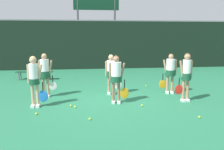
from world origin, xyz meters
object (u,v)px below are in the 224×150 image
at_px(bench_courtside, 34,73).
at_px(player_5, 170,70).
at_px(player_3, 45,72).
at_px(tennis_ball_4, 90,119).
at_px(player_4, 111,71).
at_px(tennis_ball_6, 75,107).
at_px(tennis_ball_0, 71,106).
at_px(player_1, 116,75).
at_px(player_0, 34,77).
at_px(scoreboard, 96,9).
at_px(player_2, 186,73).
at_px(tennis_ball_2, 199,117).
at_px(tennis_ball_1, 142,105).
at_px(tennis_ball_5, 36,114).
at_px(tennis_ball_3, 146,86).

relative_size(bench_courtside, player_5, 1.20).
bearing_deg(player_3, tennis_ball_4, -54.48).
distance_m(player_4, tennis_ball_6, 2.27).
bearing_deg(player_5, tennis_ball_0, -152.68).
bearing_deg(player_1, tennis_ball_6, -158.69).
distance_m(player_3, player_4, 2.58).
bearing_deg(player_0, scoreboard, 78.58).
xyz_separation_m(scoreboard, player_2, (2.77, -9.76, -3.27)).
height_order(player_3, tennis_ball_6, player_3).
bearing_deg(tennis_ball_6, tennis_ball_0, 134.66).
distance_m(player_1, player_2, 2.54).
xyz_separation_m(tennis_ball_2, tennis_ball_6, (-3.68, 1.32, 0.00)).
relative_size(tennis_ball_1, tennis_ball_4, 0.97).
height_order(scoreboard, player_4, scoreboard).
relative_size(player_5, tennis_ball_0, 24.75).
distance_m(player_5, tennis_ball_5, 5.40).
xyz_separation_m(scoreboard, tennis_ball_5, (-2.35, -10.57, -4.28)).
bearing_deg(tennis_ball_6, scoreboard, 83.19).
height_order(player_0, tennis_ball_1, player_0).
bearing_deg(tennis_ball_1, player_2, 13.80).
distance_m(tennis_ball_2, tennis_ball_4, 3.21).
relative_size(player_1, tennis_ball_6, 23.69).
xyz_separation_m(bench_courtside, tennis_ball_4, (2.89, -6.04, -0.35)).
height_order(player_2, tennis_ball_5, player_2).
height_order(player_5, tennis_ball_5, player_5).
bearing_deg(player_1, tennis_ball_1, -23.89).
height_order(bench_courtside, tennis_ball_1, bench_courtside).
distance_m(player_0, tennis_ball_4, 2.47).
height_order(player_4, tennis_ball_0, player_4).
bearing_deg(player_3, player_2, -9.96).
bearing_deg(tennis_ball_2, bench_courtside, 134.21).
height_order(bench_courtside, tennis_ball_5, bench_courtside).
distance_m(player_4, tennis_ball_0, 2.27).
height_order(tennis_ball_2, tennis_ball_6, tennis_ball_6).
relative_size(bench_courtside, tennis_ball_4, 28.87).
relative_size(tennis_ball_1, tennis_ball_2, 1.01).
bearing_deg(player_4, tennis_ball_5, -142.72).
height_order(tennis_ball_2, tennis_ball_3, tennis_ball_2).
distance_m(player_5, tennis_ball_1, 2.37).
relative_size(player_0, player_4, 1.06).
xyz_separation_m(scoreboard, tennis_ball_4, (-0.73, -11.18, -4.28)).
bearing_deg(player_4, tennis_ball_4, -110.61).
height_order(player_1, tennis_ball_2, player_1).
xyz_separation_m(player_0, player_3, (0.13, 1.21, -0.02)).
bearing_deg(tennis_ball_6, tennis_ball_4, -66.89).
bearing_deg(scoreboard, tennis_ball_2, -77.75).
distance_m(bench_courtside, tennis_ball_5, 5.59).
height_order(scoreboard, tennis_ball_0, scoreboard).
bearing_deg(player_5, tennis_ball_2, -83.14).
height_order(scoreboard, tennis_ball_6, scoreboard).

